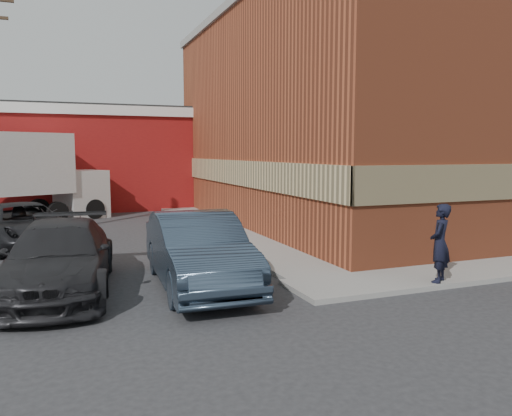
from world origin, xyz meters
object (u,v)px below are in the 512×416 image
object	(u,v)px
brick_building	(379,118)
warehouse	(46,158)
sedan	(198,251)
suv_b	(60,258)
suv_a	(23,225)
man	(440,243)
box_truck	(12,172)

from	to	relation	value
brick_building	warehouse	xyz separation A→B (m)	(-14.50, 11.00, -1.87)
sedan	warehouse	bearing A→B (deg)	103.29
suv_b	suv_a	bearing A→B (deg)	107.32
man	suv_b	xyz separation A→B (m)	(-8.23, 2.75, -0.25)
brick_building	sedan	xyz separation A→B (m)	(-10.83, -8.50, -3.82)
warehouse	suv_b	size ratio (longest dim) A/B	3.01
sedan	box_truck	world-z (taller)	box_truck
man	suv_a	xyz separation A→B (m)	(-9.35, 8.91, -0.31)
suv_a	suv_b	size ratio (longest dim) A/B	0.97
brick_building	sedan	bearing A→B (deg)	-141.90
suv_a	box_truck	world-z (taller)	box_truck
suv_a	sedan	bearing A→B (deg)	-77.97
suv_b	brick_building	bearing A→B (deg)	36.39
brick_building	box_truck	bearing A→B (deg)	163.66
brick_building	man	bearing A→B (deg)	-118.00
sedan	suv_a	size ratio (longest dim) A/B	0.99
brick_building	box_truck	world-z (taller)	brick_building
warehouse	suv_a	size ratio (longest dim) A/B	3.10
warehouse	suv_a	world-z (taller)	warehouse
box_truck	brick_building	bearing A→B (deg)	-39.87
sedan	suv_a	world-z (taller)	sedan
sedan	suv_a	distance (m)	8.00
brick_building	warehouse	world-z (taller)	brick_building
brick_building	suv_b	world-z (taller)	brick_building
brick_building	suv_a	distance (m)	15.56
brick_building	man	distance (m)	12.49
suv_a	suv_b	xyz separation A→B (m)	(1.12, -6.16, 0.05)
suv_a	box_truck	bearing A→B (deg)	78.04
sedan	man	bearing A→B (deg)	-18.76
warehouse	box_truck	bearing A→B (deg)	-100.89
suv_b	sedan	bearing A→B (deg)	-6.10
suv_b	box_truck	xyz separation A→B (m)	(-1.89, 12.41, 1.51)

